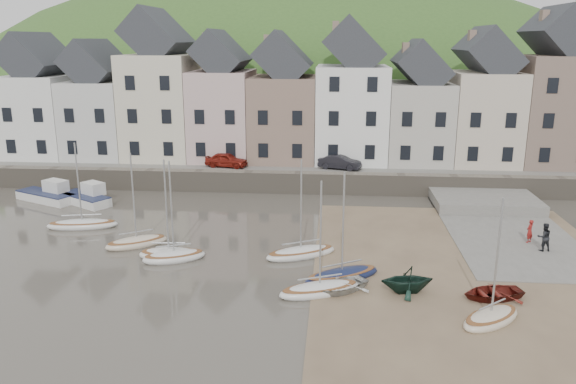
# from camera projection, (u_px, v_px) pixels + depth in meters

# --- Properties ---
(ground) EXTENTS (160.00, 160.00, 0.00)m
(ground) POSITION_uv_depth(u_px,v_px,m) (279.00, 268.00, 32.90)
(ground) COLOR #423D34
(ground) RESTS_ON ground
(quay_land) EXTENTS (90.00, 30.00, 1.50)m
(quay_land) POSITION_uv_depth(u_px,v_px,m) (307.00, 151.00, 63.49)
(quay_land) COLOR #395E25
(quay_land) RESTS_ON ground
(quay_street) EXTENTS (70.00, 7.00, 0.10)m
(quay_street) POSITION_uv_depth(u_px,v_px,m) (301.00, 166.00, 52.22)
(quay_street) COLOR slate
(quay_street) RESTS_ON quay_land
(seawall) EXTENTS (70.00, 1.20, 1.80)m
(seawall) POSITION_uv_depth(u_px,v_px,m) (299.00, 182.00, 49.02)
(seawall) COLOR slate
(seawall) RESTS_ON ground
(beach) EXTENTS (18.00, 26.00, 0.06)m
(beach) POSITION_uv_depth(u_px,v_px,m) (473.00, 274.00, 32.00)
(beach) COLOR brown
(beach) RESTS_ON ground
(slipway) EXTENTS (8.00, 18.00, 0.12)m
(slipway) POSITION_uv_depth(u_px,v_px,m) (505.00, 230.00, 39.36)
(slipway) COLOR slate
(slipway) RESTS_ON ground
(hillside) EXTENTS (134.40, 84.00, 84.00)m
(hillside) POSITION_uv_depth(u_px,v_px,m) (285.00, 228.00, 95.71)
(hillside) COLOR #395E25
(hillside) RESTS_ON ground
(townhouse_terrace) EXTENTS (61.05, 8.00, 13.93)m
(townhouse_terrace) POSITION_uv_depth(u_px,v_px,m) (322.00, 100.00, 53.94)
(townhouse_terrace) COLOR white
(townhouse_terrace) RESTS_ON quay_land
(sailboat_0) EXTENTS (5.10, 2.47, 6.32)m
(sailboat_0) POSITION_uv_depth(u_px,v_px,m) (82.00, 224.00, 39.96)
(sailboat_0) COLOR silver
(sailboat_0) RESTS_ON ground
(sailboat_1) EXTENTS (3.78, 1.83, 6.32)m
(sailboat_1) POSITION_uv_depth(u_px,v_px,m) (169.00, 253.00, 34.48)
(sailboat_1) COLOR silver
(sailboat_1) RESTS_ON ground
(sailboat_2) EXTENTS (4.16, 3.45, 6.32)m
(sailboat_2) POSITION_uv_depth(u_px,v_px,m) (137.00, 242.00, 36.44)
(sailboat_2) COLOR beige
(sailboat_2) RESTS_ON ground
(sailboat_3) EXTENTS (4.05, 2.86, 6.32)m
(sailboat_3) POSITION_uv_depth(u_px,v_px,m) (174.00, 256.00, 34.07)
(sailboat_3) COLOR silver
(sailboat_3) RESTS_ON ground
(sailboat_4) EXTENTS (4.73, 3.42, 6.32)m
(sailboat_4) POSITION_uv_depth(u_px,v_px,m) (301.00, 253.00, 34.64)
(sailboat_4) COLOR silver
(sailboat_4) RESTS_ON ground
(sailboat_5) EXTENTS (4.73, 3.65, 6.32)m
(sailboat_5) POSITION_uv_depth(u_px,v_px,m) (342.00, 275.00, 31.34)
(sailboat_5) COLOR #151D41
(sailboat_5) RESTS_ON ground
(sailboat_6) EXTENTS (4.71, 3.16, 6.32)m
(sailboat_6) POSITION_uv_depth(u_px,v_px,m) (320.00, 289.00, 29.56)
(sailboat_6) COLOR silver
(sailboat_6) RESTS_ON ground
(sailboat_7) EXTENTS (3.73, 3.50, 6.32)m
(sailboat_7) POSITION_uv_depth(u_px,v_px,m) (491.00, 317.00, 26.53)
(sailboat_7) COLOR beige
(sailboat_7) RESTS_ON ground
(motorboat_0) EXTENTS (5.69, 3.88, 1.70)m
(motorboat_0) POSITION_uv_depth(u_px,v_px,m) (48.00, 194.00, 46.56)
(motorboat_0) COLOR silver
(motorboat_0) RESTS_ON ground
(motorboat_2) EXTENTS (5.10, 4.10, 1.70)m
(motorboat_2) POSITION_uv_depth(u_px,v_px,m) (87.00, 197.00, 45.79)
(motorboat_2) COLOR silver
(motorboat_2) RESTS_ON ground
(rowboat_white) EXTENTS (3.87, 3.69, 0.65)m
(rowboat_white) POSITION_uv_depth(u_px,v_px,m) (340.00, 285.00, 29.72)
(rowboat_white) COLOR silver
(rowboat_white) RESTS_ON beach
(rowboat_green) EXTENTS (3.11, 2.80, 1.44)m
(rowboat_green) POSITION_uv_depth(u_px,v_px,m) (407.00, 279.00, 29.50)
(rowboat_green) COLOR #142E24
(rowboat_green) RESTS_ON beach
(rowboat_red) EXTENTS (3.64, 3.01, 0.65)m
(rowboat_red) POSITION_uv_depth(u_px,v_px,m) (492.00, 292.00, 28.88)
(rowboat_red) COLOR maroon
(rowboat_red) RESTS_ON beach
(person_red) EXTENTS (0.66, 0.65, 1.53)m
(person_red) POSITION_uv_depth(u_px,v_px,m) (530.00, 231.00, 36.62)
(person_red) COLOR maroon
(person_red) RESTS_ON slipway
(person_dark) EXTENTS (0.96, 0.80, 1.79)m
(person_dark) POSITION_uv_depth(u_px,v_px,m) (544.00, 237.00, 35.15)
(person_dark) COLOR black
(person_dark) RESTS_ON slipway
(car_left) EXTENTS (4.06, 2.23, 1.31)m
(car_left) POSITION_uv_depth(u_px,v_px,m) (226.00, 160.00, 51.62)
(car_left) COLOR maroon
(car_left) RESTS_ON quay_street
(car_right) EXTENTS (4.06, 2.38, 1.26)m
(car_right) POSITION_uv_depth(u_px,v_px,m) (340.00, 162.00, 50.79)
(car_right) COLOR black
(car_right) RESTS_ON quay_street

